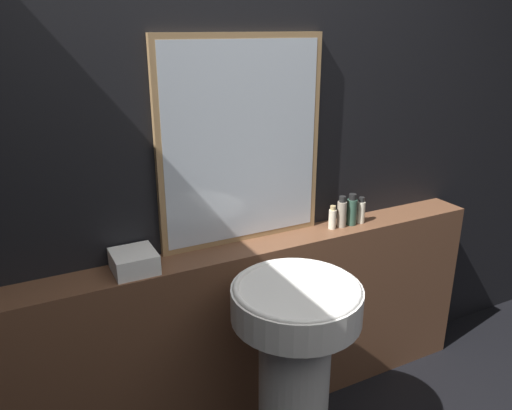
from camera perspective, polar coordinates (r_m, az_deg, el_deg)
wall_back at (r=2.22m, az=-2.32°, el=4.83°), size 8.00×0.06×2.50m
vanity_counter at (r=2.45m, az=-0.74°, el=-14.32°), size 2.48×0.20×0.90m
pedestal_sink at (r=2.07m, az=4.41°, el=-17.79°), size 0.50×0.50×0.92m
mirror at (r=2.15m, az=-1.60°, el=7.09°), size 0.76×0.03×0.90m
towel_stack at (r=2.06m, az=-13.78°, el=-6.27°), size 0.17×0.17×0.08m
shampoo_bottle at (r=2.42m, az=8.72°, el=-1.49°), size 0.04×0.04×0.12m
conditioner_bottle at (r=2.45m, az=9.77°, el=-0.88°), size 0.05×0.05×0.16m
lotion_bottle at (r=2.48m, az=10.89°, el=-0.63°), size 0.05×0.05×0.16m
body_wash_bottle at (r=2.52m, az=11.91°, el=-0.66°), size 0.04×0.04×0.13m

